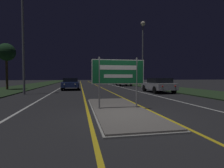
# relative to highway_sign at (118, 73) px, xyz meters

# --- Properties ---
(ground_plane) EXTENTS (160.00, 160.00, 0.00)m
(ground_plane) POSITION_rel_highway_sign_xyz_m (0.00, -1.02, -1.63)
(ground_plane) COLOR #232326
(median_island) EXTENTS (2.31, 6.95, 0.10)m
(median_island) POSITION_rel_highway_sign_xyz_m (0.00, 0.00, -1.59)
(median_island) COLOR #999993
(median_island) RESTS_ON ground_plane
(verge_left) EXTENTS (5.00, 100.00, 0.08)m
(verge_left) POSITION_rel_highway_sign_xyz_m (-9.50, 18.98, -1.59)
(verge_left) COLOR #23381E
(verge_left) RESTS_ON ground_plane
(verge_right) EXTENTS (5.00, 100.00, 0.08)m
(verge_right) POSITION_rel_highway_sign_xyz_m (9.50, 18.98, -1.59)
(verge_right) COLOR #23381E
(verge_right) RESTS_ON ground_plane
(centre_line_yellow_left) EXTENTS (0.12, 70.00, 0.01)m
(centre_line_yellow_left) POSITION_rel_highway_sign_xyz_m (-1.34, 23.98, -1.63)
(centre_line_yellow_left) COLOR gold
(centre_line_yellow_left) RESTS_ON ground_plane
(centre_line_yellow_right) EXTENTS (0.12, 70.00, 0.01)m
(centre_line_yellow_right) POSITION_rel_highway_sign_xyz_m (1.34, 23.98, -1.63)
(centre_line_yellow_right) COLOR gold
(centre_line_yellow_right) RESTS_ON ground_plane
(lane_line_white_left) EXTENTS (0.12, 70.00, 0.01)m
(lane_line_white_left) POSITION_rel_highway_sign_xyz_m (-4.20, 23.98, -1.63)
(lane_line_white_left) COLOR silver
(lane_line_white_left) RESTS_ON ground_plane
(lane_line_white_right) EXTENTS (0.12, 70.00, 0.01)m
(lane_line_white_right) POSITION_rel_highway_sign_xyz_m (4.20, 23.98, -1.63)
(lane_line_white_right) COLOR silver
(lane_line_white_right) RESTS_ON ground_plane
(edge_line_white_left) EXTENTS (0.10, 70.00, 0.01)m
(edge_line_white_left) POSITION_rel_highway_sign_xyz_m (-7.20, 23.98, -1.63)
(edge_line_white_left) COLOR silver
(edge_line_white_left) RESTS_ON ground_plane
(edge_line_white_right) EXTENTS (0.10, 70.00, 0.01)m
(edge_line_white_right) POSITION_rel_highway_sign_xyz_m (7.20, 23.98, -1.63)
(edge_line_white_right) COLOR silver
(edge_line_white_right) RESTS_ON ground_plane
(highway_sign) EXTENTS (2.33, 0.07, 2.23)m
(highway_sign) POSITION_rel_highway_sign_xyz_m (0.00, 0.00, 0.00)
(highway_sign) COLOR gray
(highway_sign) RESTS_ON median_island
(streetlight_left_near) EXTENTS (0.52, 0.52, 10.65)m
(streetlight_left_near) POSITION_rel_highway_sign_xyz_m (-6.24, 8.26, 5.04)
(streetlight_left_near) COLOR gray
(streetlight_left_near) RESTS_ON ground_plane
(streetlight_right_near) EXTENTS (0.61, 0.61, 8.84)m
(streetlight_right_near) POSITION_rel_highway_sign_xyz_m (6.66, 14.75, 4.52)
(streetlight_right_near) COLOR gray
(streetlight_right_near) RESTS_ON ground_plane
(car_receding_0) EXTENTS (2.00, 4.12, 1.37)m
(car_receding_0) POSITION_rel_highway_sign_xyz_m (5.72, 7.99, -0.90)
(car_receding_0) COLOR #B7B7BC
(car_receding_0) RESTS_ON ground_plane
(car_receding_1) EXTENTS (2.01, 4.63, 1.40)m
(car_receding_1) POSITION_rel_highway_sign_xyz_m (5.60, 20.86, -0.88)
(car_receding_1) COLOR silver
(car_receding_1) RESTS_ON ground_plane
(car_receding_2) EXTENTS (1.99, 4.25, 1.37)m
(car_receding_2) POSITION_rel_highway_sign_xyz_m (5.50, 29.23, -0.89)
(car_receding_2) COLOR black
(car_receding_2) RESTS_ON ground_plane
(car_approaching_0) EXTENTS (1.94, 4.07, 1.35)m
(car_approaching_0) POSITION_rel_highway_sign_xyz_m (-2.66, 13.26, -0.90)
(car_approaching_0) COLOR navy
(car_approaching_0) RESTS_ON ground_plane
(roadside_palm_left) EXTENTS (1.92, 1.92, 5.11)m
(roadside_palm_left) POSITION_rel_highway_sign_xyz_m (-9.59, 13.76, 2.53)
(roadside_palm_left) COLOR #4C3823
(roadside_palm_left) RESTS_ON verge_left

